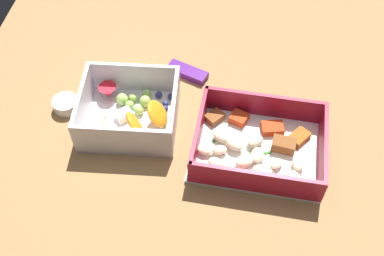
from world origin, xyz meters
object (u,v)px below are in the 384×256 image
object	(u,v)px
pasta_container	(257,146)
paper_cup_liner	(66,105)
candy_bar	(187,72)
fruit_bowl	(131,111)

from	to	relation	value
pasta_container	paper_cup_liner	bearing A→B (deg)	174.20
candy_bar	paper_cup_liner	distance (cm)	20.79
pasta_container	candy_bar	bearing A→B (deg)	133.13
fruit_bowl	paper_cup_liner	world-z (taller)	fruit_bowl
paper_cup_liner	candy_bar	bearing A→B (deg)	28.75
fruit_bowl	candy_bar	xyz separation A→B (cm)	(7.29, 10.98, -1.54)
fruit_bowl	candy_bar	bearing A→B (deg)	56.40
pasta_container	candy_bar	world-z (taller)	pasta_container
candy_bar	pasta_container	bearing A→B (deg)	-49.56
pasta_container	fruit_bowl	world-z (taller)	fruit_bowl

